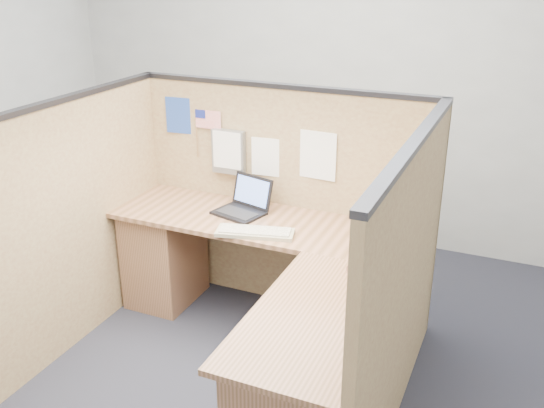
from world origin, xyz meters
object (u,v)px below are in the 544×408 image
at_px(keyboard, 255,232).
at_px(mouse, 368,248).
at_px(laptop, 242,203).
at_px(l_desk, 264,304).

bearing_deg(keyboard, mouse, -10.13).
relative_size(laptop, keyboard, 0.74).
height_order(laptop, mouse, laptop).
distance_m(laptop, mouse, 0.93).
height_order(l_desk, keyboard, keyboard).
relative_size(l_desk, keyboard, 4.01).
distance_m(keyboard, mouse, 0.68).
bearing_deg(laptop, l_desk, -37.52).
bearing_deg(keyboard, l_desk, -67.32).
xyz_separation_m(l_desk, mouse, (0.53, 0.24, 0.36)).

